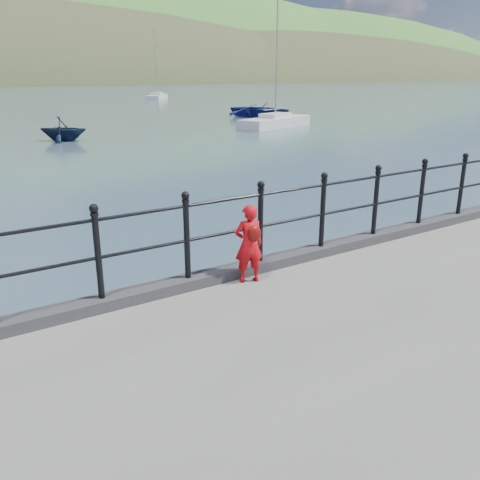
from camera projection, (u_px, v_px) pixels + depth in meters
ground at (221, 336)px, 7.69m from camera, size 600.00×600.00×0.00m
kerb at (226, 273)px, 7.24m from camera, size 60.00×0.30×0.15m
railing at (225, 223)px, 7.00m from camera, size 18.11×0.11×1.20m
far_shore at (15, 135)px, 224.79m from camera, size 830.00×200.00×156.00m
child at (249, 243)px, 6.98m from camera, size 0.46×0.37×1.11m
launch_blue at (261, 110)px, 45.40m from camera, size 5.89×6.99×1.24m
launch_navy at (63, 129)px, 29.36m from camera, size 3.59×3.53×1.43m
sailboat_far at (157, 97)px, 74.77m from camera, size 5.72×6.89×10.04m
sailboat_near at (275, 122)px, 37.08m from camera, size 7.19×4.22×9.45m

